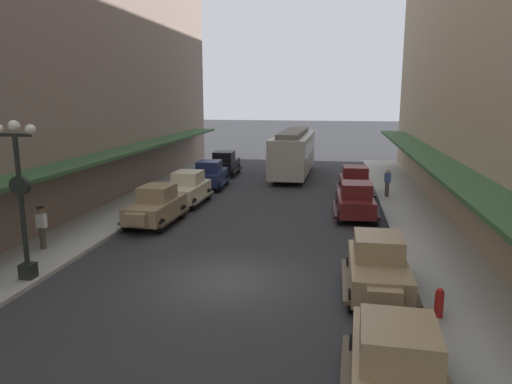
{
  "coord_description": "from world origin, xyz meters",
  "views": [
    {
      "loc": [
        3.43,
        -14.8,
        6.09
      ],
      "look_at": [
        0.0,
        6.0,
        1.8
      ],
      "focal_mm": 33.77,
      "sensor_mm": 36.0,
      "label": 1
    }
  ],
  "objects_px": {
    "parked_car_5": "(396,362)",
    "pedestrian_1": "(387,182)",
    "lamp_post_with_clock": "(21,194)",
    "fire_hydrant": "(439,302)",
    "parked_car_2": "(225,163)",
    "parked_car_7": "(156,205)",
    "parked_car_3": "(355,200)",
    "parked_car_6": "(378,265)",
    "parked_car_1": "(355,182)",
    "pedestrian_0": "(42,227)",
    "streetcar": "(293,151)",
    "parked_car_0": "(187,188)",
    "parked_car_4": "(210,174)"
  },
  "relations": [
    {
      "from": "lamp_post_with_clock",
      "to": "fire_hydrant",
      "type": "height_order",
      "value": "lamp_post_with_clock"
    },
    {
      "from": "parked_car_0",
      "to": "lamp_post_with_clock",
      "type": "distance_m",
      "value": 12.24
    },
    {
      "from": "parked_car_4",
      "to": "parked_car_7",
      "type": "distance_m",
      "value": 9.2
    },
    {
      "from": "parked_car_4",
      "to": "parked_car_3",
      "type": "bearing_deg",
      "value": -35.09
    },
    {
      "from": "parked_car_5",
      "to": "parked_car_4",
      "type": "bearing_deg",
      "value": 113.64
    },
    {
      "from": "parked_car_5",
      "to": "fire_hydrant",
      "type": "height_order",
      "value": "parked_car_5"
    },
    {
      "from": "parked_car_0",
      "to": "streetcar",
      "type": "distance_m",
      "value": 11.61
    },
    {
      "from": "parked_car_0",
      "to": "fire_hydrant",
      "type": "height_order",
      "value": "parked_car_0"
    },
    {
      "from": "parked_car_2",
      "to": "lamp_post_with_clock",
      "type": "distance_m",
      "value": 22.16
    },
    {
      "from": "parked_car_0",
      "to": "pedestrian_1",
      "type": "height_order",
      "value": "parked_car_0"
    },
    {
      "from": "parked_car_5",
      "to": "pedestrian_1",
      "type": "distance_m",
      "value": 19.97
    },
    {
      "from": "parked_car_0",
      "to": "lamp_post_with_clock",
      "type": "xyz_separation_m",
      "value": [
        -1.7,
        -11.94,
        2.04
      ]
    },
    {
      "from": "parked_car_0",
      "to": "parked_car_5",
      "type": "height_order",
      "value": "same"
    },
    {
      "from": "parked_car_7",
      "to": "pedestrian_0",
      "type": "bearing_deg",
      "value": -121.54
    },
    {
      "from": "parked_car_0",
      "to": "parked_car_7",
      "type": "bearing_deg",
      "value": -92.39
    },
    {
      "from": "parked_car_0",
      "to": "parked_car_1",
      "type": "distance_m",
      "value": 10.01
    },
    {
      "from": "parked_car_4",
      "to": "parked_car_6",
      "type": "xyz_separation_m",
      "value": [
        9.48,
        -15.9,
        0.0
      ]
    },
    {
      "from": "parked_car_3",
      "to": "streetcar",
      "type": "height_order",
      "value": "streetcar"
    },
    {
      "from": "parked_car_2",
      "to": "pedestrian_0",
      "type": "bearing_deg",
      "value": -98.58
    },
    {
      "from": "parked_car_3",
      "to": "pedestrian_1",
      "type": "xyz_separation_m",
      "value": [
        2.03,
        4.88,
        0.05
      ]
    },
    {
      "from": "pedestrian_0",
      "to": "streetcar",
      "type": "bearing_deg",
      "value": 67.42
    },
    {
      "from": "parked_car_5",
      "to": "pedestrian_1",
      "type": "bearing_deg",
      "value": 84.85
    },
    {
      "from": "parked_car_6",
      "to": "parked_car_0",
      "type": "bearing_deg",
      "value": 130.78
    },
    {
      "from": "parked_car_0",
      "to": "pedestrian_1",
      "type": "xyz_separation_m",
      "value": [
        11.24,
        3.29,
        0.05
      ]
    },
    {
      "from": "parked_car_2",
      "to": "parked_car_5",
      "type": "xyz_separation_m",
      "value": [
        9.61,
        -26.68,
        0.0
      ]
    },
    {
      "from": "parked_car_2",
      "to": "parked_car_6",
      "type": "relative_size",
      "value": 1.0
    },
    {
      "from": "streetcar",
      "to": "pedestrian_0",
      "type": "bearing_deg",
      "value": -112.58
    },
    {
      "from": "parked_car_5",
      "to": "lamp_post_with_clock",
      "type": "height_order",
      "value": "lamp_post_with_clock"
    },
    {
      "from": "parked_car_1",
      "to": "parked_car_2",
      "type": "relative_size",
      "value": 1.01
    },
    {
      "from": "parked_car_3",
      "to": "parked_car_6",
      "type": "xyz_separation_m",
      "value": [
        0.33,
        -9.47,
        0.0
      ]
    },
    {
      "from": "parked_car_0",
      "to": "parked_car_3",
      "type": "bearing_deg",
      "value": -9.83
    },
    {
      "from": "parked_car_3",
      "to": "pedestrian_1",
      "type": "height_order",
      "value": "parked_car_3"
    },
    {
      "from": "lamp_post_with_clock",
      "to": "pedestrian_1",
      "type": "relative_size",
      "value": 3.15
    },
    {
      "from": "parked_car_0",
      "to": "streetcar",
      "type": "bearing_deg",
      "value": 64.17
    },
    {
      "from": "parked_car_1",
      "to": "parked_car_3",
      "type": "height_order",
      "value": "same"
    },
    {
      "from": "streetcar",
      "to": "pedestrian_0",
      "type": "xyz_separation_m",
      "value": [
        -8.09,
        -19.44,
        -0.89
      ]
    },
    {
      "from": "parked_car_0",
      "to": "parked_car_2",
      "type": "height_order",
      "value": "same"
    },
    {
      "from": "pedestrian_1",
      "to": "streetcar",
      "type": "bearing_deg",
      "value": 131.01
    },
    {
      "from": "parked_car_5",
      "to": "pedestrian_1",
      "type": "relative_size",
      "value": 2.63
    },
    {
      "from": "parked_car_6",
      "to": "pedestrian_0",
      "type": "distance_m",
      "value": 12.76
    },
    {
      "from": "parked_car_7",
      "to": "lamp_post_with_clock",
      "type": "bearing_deg",
      "value": -101.32
    },
    {
      "from": "parked_car_4",
      "to": "parked_car_1",
      "type": "bearing_deg",
      "value": -8.22
    },
    {
      "from": "lamp_post_with_clock",
      "to": "parked_car_2",
      "type": "bearing_deg",
      "value": 86.0
    },
    {
      "from": "parked_car_4",
      "to": "lamp_post_with_clock",
      "type": "height_order",
      "value": "lamp_post_with_clock"
    },
    {
      "from": "parked_car_3",
      "to": "streetcar",
      "type": "bearing_deg",
      "value": 109.16
    },
    {
      "from": "parked_car_2",
      "to": "parked_car_7",
      "type": "relative_size",
      "value": 0.99
    },
    {
      "from": "pedestrian_0",
      "to": "pedestrian_1",
      "type": "distance_m",
      "value": 18.86
    },
    {
      "from": "parked_car_1",
      "to": "lamp_post_with_clock",
      "type": "relative_size",
      "value": 0.83
    },
    {
      "from": "streetcar",
      "to": "pedestrian_1",
      "type": "xyz_separation_m",
      "value": [
        6.2,
        -7.13,
        -0.91
      ]
    },
    {
      "from": "parked_car_1",
      "to": "parked_car_6",
      "type": "relative_size",
      "value": 1.01
    }
  ]
}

